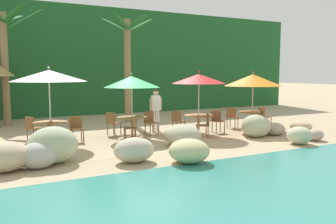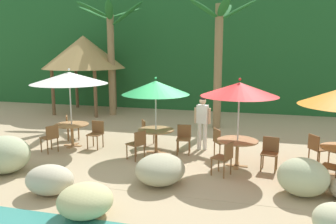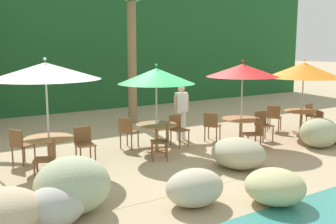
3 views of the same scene
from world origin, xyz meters
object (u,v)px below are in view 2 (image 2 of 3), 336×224
Objects in this scene: palm_tree_second at (219,46)px; waiter_in_white at (202,119)px; chair_green_left at (138,143)px; umbrella_red at (239,89)px; chair_white_seaward at (96,132)px; dining_table_red at (237,145)px; chair_red_seaward at (270,151)px; dining_table_white at (72,128)px; chair_white_inland at (70,125)px; chair_green_inland at (147,131)px; chair_green_seaward at (184,137)px; dining_table_green at (156,133)px; umbrella_white at (69,78)px; chair_red_left at (225,156)px; chair_white_left at (51,136)px; chair_orange_inland at (317,147)px; chair_orange_left at (335,166)px; umbrella_green at (156,88)px; palapa_hut at (84,52)px; palm_tree_nearest at (111,39)px; chair_red_inland at (220,141)px.

waiter_in_white is at bearing -91.41° from palm_tree_second.
chair_green_left is 3.23m from umbrella_red.
dining_table_red is (4.51, -0.66, 0.10)m from chair_white_seaward.
chair_red_seaward is at bearing 2.39° from chair_green_left.
dining_table_white is 1.00× the size of dining_table_red.
chair_white_inland and chair_green_inland have the same top height.
chair_white_inland is at bearing 124.02° from dining_table_white.
chair_green_seaward is 1.85m from dining_table_red.
chair_white_seaward reaches higher than dining_table_red.
dining_table_green is 2.97m from umbrella_red.
umbrella_white is 1.63m from dining_table_white.
umbrella_white is 5.58m from chair_red_left.
chair_white_left is at bearing -161.16° from waiter_in_white.
waiter_in_white is (-3.27, 0.69, 0.47)m from chair_orange_inland.
chair_green_inland and chair_orange_left have the same top height.
chair_green_inland is (-0.52, 0.68, -1.51)m from umbrella_green.
umbrella_white reaches higher than chair_green_seaward.
palapa_hut is at bearing 141.45° from dining_table_red.
palm_tree_nearest reaches higher than chair_white_seaward.
umbrella_red reaches higher than waiter_in_white.
umbrella_white is at bearing 179.79° from umbrella_green.
palm_tree_second is at bearing 70.16° from chair_green_left.
chair_red_inland reaches higher than dining_table_red.
chair_green_seaward is at bearing -41.29° from palapa_hut.
chair_white_inland is 3.40m from chair_green_left.
chair_green_inland is 7.41m from palapa_hut.
dining_table_green is 1.26× the size of chair_green_seaward.
chair_red_seaward and chair_orange_inland have the same top height.
chair_green_left is 0.51× the size of waiter_in_white.
umbrella_green is at bearing -0.21° from umbrella_white.
chair_white_seaward is at bearing 172.63° from chair_red_seaward.
chair_red_left is (2.54, -0.63, 0.00)m from chair_green_left.
dining_table_red is at bearing -50.89° from chair_red_inland.
umbrella_red is (3.01, -1.29, 1.61)m from chair_green_inland.
palapa_hut reaches higher than dining_table_green.
palm_tree_nearest is at bearing 131.63° from chair_red_left.
waiter_in_white is at bearing 146.24° from chair_red_seaward.
dining_table_green is 4.91m from palm_tree_second.
chair_green_left reaches higher than dining_table_green.
dining_table_green is (0.00, -0.00, -1.41)m from umbrella_green.
chair_red_seaward reaches higher than dining_table_red.
chair_white_left is at bearing 173.40° from chair_red_left.
chair_green_seaward is (4.18, -0.51, 0.00)m from chair_white_inland.
chair_white_inland is 1.00× the size of chair_orange_left.
chair_green_left is 5.70m from palm_tree_second.
palm_tree_nearest is at bearing 164.15° from palm_tree_second.
chair_white_inland is at bearing 167.90° from umbrella_green.
umbrella_green reaches higher than chair_white_seaward.
chair_white_left is at bearing -107.71° from umbrella_white.
waiter_in_white is (-3.46, 2.16, 0.47)m from chair_orange_left.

